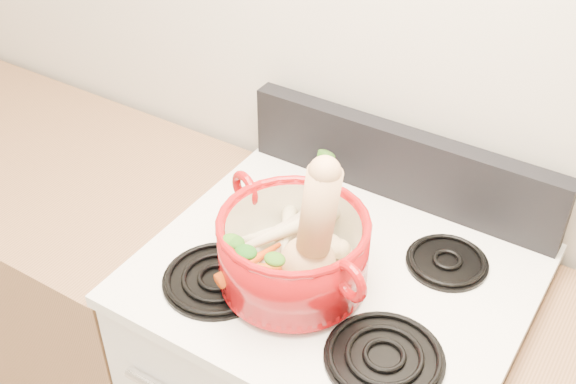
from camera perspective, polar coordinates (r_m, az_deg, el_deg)
The scene contains 23 objects.
wall_back at distance 1.58m, azimuth 10.59°, elevation 10.77°, with size 3.50×0.02×2.60m, color beige.
cooktop at distance 1.53m, azimuth 3.77°, elevation -6.54°, with size 0.78×0.67×0.03m, color white.
control_backsplash at distance 1.68m, azimuth 8.91°, elevation 2.20°, with size 0.76×0.05×0.18m, color black.
counter_left at distance 2.41m, azimuth -19.62°, elevation -5.00°, with size 1.36×0.65×0.90m, color #906544.
burner_front_left at distance 1.49m, azimuth -5.65°, elevation -6.79°, with size 0.22×0.22×0.02m, color black.
burner_front_right at distance 1.36m, azimuth 7.62°, elevation -12.74°, with size 0.22×0.22×0.02m, color black.
burner_back_left at distance 1.68m, azimuth 0.46°, elevation -0.72°, with size 0.17×0.17×0.02m, color black.
burner_back_right at distance 1.56m, azimuth 12.47°, elevation -5.32°, with size 0.17×0.17×0.02m, color black.
dutch_oven at distance 1.42m, azimuth 0.43°, elevation -4.66°, with size 0.30×0.30×0.15m, color #980A0C.
pot_handle_left at distance 1.50m, azimuth -3.42°, elevation 0.24°, with size 0.08×0.08×0.02m, color #980A0C.
pot_handle_right at distance 1.30m, azimuth 4.93°, elevation -7.04°, with size 0.08×0.08×0.02m, color #980A0C.
squash at distance 1.33m, azimuth 1.67°, elevation -2.73°, with size 0.11×0.11×0.28m, color tan, non-canonical shape.
leek at distance 1.39m, azimuth 2.19°, elevation -1.31°, with size 0.04×0.04×0.25m, color beige.
ginger at distance 1.47m, azimuth 2.94°, elevation -4.25°, with size 0.08×0.06×0.05m, color #D3B782.
parsnip_0 at distance 1.47m, azimuth -0.60°, elevation -4.13°, with size 0.04×0.04×0.22m, color beige.
parsnip_1 at distance 1.49m, azimuth -2.18°, elevation -3.47°, with size 0.04×0.04×0.18m, color beige.
parsnip_2 at distance 1.49m, azimuth -0.09°, elevation -2.93°, with size 0.04×0.04×0.17m, color beige.
parsnip_3 at distance 1.46m, azimuth -1.90°, elevation -3.59°, with size 0.04×0.04×0.17m, color beige.
parsnip_4 at distance 1.47m, azimuth 0.29°, elevation -2.79°, with size 0.04×0.04×0.22m, color beige.
carrot_0 at distance 1.42m, azimuth -0.55°, elevation -6.15°, with size 0.03×0.03×0.17m, color #D7630A.
carrot_1 at distance 1.43m, azimuth -3.01°, elevation -5.67°, with size 0.03×0.03×0.15m, color #E0420B.
carrot_2 at distance 1.41m, azimuth 0.39°, elevation -5.77°, with size 0.03×0.03×0.17m, color #C9440A.
carrot_3 at distance 1.40m, azimuth -1.22°, elevation -6.07°, with size 0.03×0.03×0.14m, color #DC530B.
Camera 1 is at (0.50, 0.42, 2.00)m, focal length 45.00 mm.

